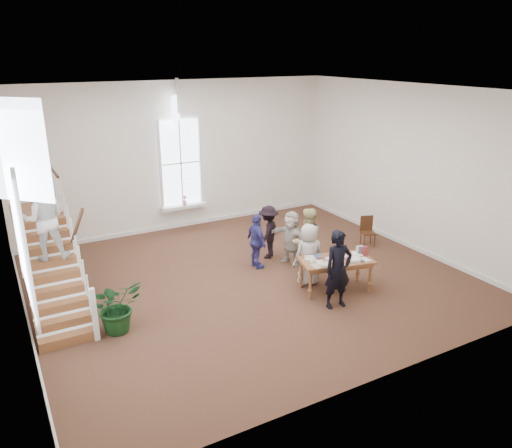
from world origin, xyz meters
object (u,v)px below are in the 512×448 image
person_yellow (307,241)px  woman_cluster_c (291,238)px  library_table (336,263)px  side_chair (367,230)px  floor_plant (117,306)px  elderly_woman (308,254)px  police_officer (338,269)px  woman_cluster_a (257,241)px  woman_cluster_b (268,232)px

person_yellow → woman_cluster_c: person_yellow is taller
library_table → side_chair: bearing=50.4°
library_table → floor_plant: size_ratio=1.67×
elderly_woman → side_chair: bearing=-152.4°
police_officer → floor_plant: size_ratio=1.62×
woman_cluster_a → woman_cluster_c: size_ratio=1.00×
side_chair → police_officer: bearing=-120.9°
police_officer → elderly_woman: bearing=90.9°
person_yellow → elderly_woman: bearing=56.9°
police_officer → woman_cluster_c: (0.37, 2.44, -0.16)m
library_table → woman_cluster_b: 2.47m
police_officer → woman_cluster_a: police_officer is taller
library_table → elderly_woman: size_ratio=1.21×
library_table → side_chair: side_chair is taller
elderly_woman → woman_cluster_c: bearing=-98.5°
library_table → side_chair: size_ratio=2.11×
woman_cluster_b → side_chair: 3.00m
elderly_woman → woman_cluster_a: size_ratio=1.04×
side_chair → woman_cluster_c: bearing=-159.5°
elderly_woman → woman_cluster_c: elderly_woman is taller
person_yellow → woman_cluster_b: size_ratio=1.18×
police_officer → side_chair: 3.92m
elderly_woman → woman_cluster_b: bearing=-84.7°
library_table → side_chair: (2.55, 1.85, -0.23)m
woman_cluster_c → side_chair: size_ratio=1.67×
police_officer → elderly_woman: 1.26m
library_table → person_yellow: bearing=106.7°
woman_cluster_b → side_chair: (2.93, -0.60, -0.25)m
woman_cluster_b → police_officer: bearing=47.7°
floor_plant → person_yellow: bearing=5.3°
woman_cluster_a → side_chair: woman_cluster_a is taller
library_table → woman_cluster_c: (-0.07, 1.80, 0.02)m
elderly_woman → library_table: bearing=123.9°
person_yellow → side_chair: size_ratio=1.98×
police_officer → floor_plant: 4.62m
library_table → person_yellow: size_ratio=1.06×
woman_cluster_a → floor_plant: woman_cluster_a is taller
floor_plant → woman_cluster_a: bearing=19.0°
library_table → woman_cluster_c: 1.80m
police_officer → woman_cluster_b: (0.07, 3.09, -0.15)m
woman_cluster_b → floor_plant: woman_cluster_b is taller
police_officer → woman_cluster_a: 2.70m
woman_cluster_b → library_table: bearing=57.6°
elderly_woman → person_yellow: (0.30, 0.50, 0.10)m
woman_cluster_a → floor_plant: size_ratio=1.33×
woman_cluster_a → woman_cluster_b: (0.60, 0.45, 0.00)m
elderly_woman → floor_plant: elderly_woman is taller
elderly_woman → floor_plant: (-4.53, 0.05, -0.21)m
police_officer → elderly_woman: size_ratio=1.17×
library_table → police_officer: bearing=-109.8°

